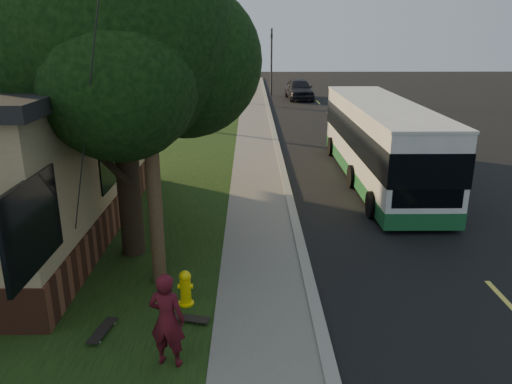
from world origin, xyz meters
TOP-DOWN VIEW (x-y plane):
  - ground at (0.00, 0.00)m, footprint 120.00×120.00m
  - road at (4.00, 10.00)m, footprint 8.00×80.00m
  - curb at (0.00, 10.00)m, footprint 0.25×80.00m
  - sidewalk at (-1.00, 10.00)m, footprint 2.00×80.00m
  - grass_verge at (-4.50, 10.00)m, footprint 5.00×80.00m
  - fire_hydrant at (-2.60, 0.00)m, footprint 0.32×0.32m
  - utility_pole at (-3.31, 0.99)m, footprint 2.86×3.21m
  - leafy_tree at (-4.17, 2.65)m, footprint 6.30×6.00m
  - bare_tree_near at (-3.50, 18.00)m, footprint 1.38×1.21m
  - bare_tree_far at (-3.00, 30.00)m, footprint 1.38×1.21m
  - traffic_signal at (0.50, 34.00)m, footprint 0.18×0.22m
  - transit_bus at (3.44, 8.91)m, footprint 2.46×10.68m
  - skateboarder at (-2.65, -1.88)m, footprint 0.67×0.52m
  - skateboard_main at (-4.00, -1.02)m, footprint 0.36×0.89m
  - skateboard_spare at (-2.51, -0.62)m, footprint 0.91×0.44m
  - dumpster at (-7.70, 4.86)m, footprint 1.64×1.48m
  - distant_car at (2.67, 31.89)m, footprint 2.20×4.94m

SIDE VIEW (x-z plane):
  - ground at x=0.00m, z-range 0.00..0.00m
  - road at x=4.00m, z-range 0.00..0.01m
  - grass_verge at x=-4.50m, z-range 0.00..0.07m
  - sidewalk at x=-1.00m, z-range 0.00..0.08m
  - curb at x=0.00m, z-range 0.00..0.12m
  - skateboard_main at x=-4.00m, z-range 0.09..0.17m
  - skateboard_spare at x=-2.51m, z-range 0.09..0.17m
  - fire_hydrant at x=-2.60m, z-range 0.06..0.80m
  - dumpster at x=-7.70m, z-range 0.04..1.22m
  - distant_car at x=2.67m, z-range 0.00..1.65m
  - skateboarder at x=-2.65m, z-range 0.07..1.72m
  - transit_bus at x=3.44m, z-range 0.10..2.99m
  - bare_tree_far at x=-3.00m, z-range -0.01..4.02m
  - bare_tree_near at x=-3.50m, z-range 0.00..4.30m
  - traffic_signal at x=0.50m, z-range 0.41..5.91m
  - utility_pole at x=-3.31m, z-range 0.10..9.17m
  - leafy_tree at x=-4.17m, z-range 1.27..9.07m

